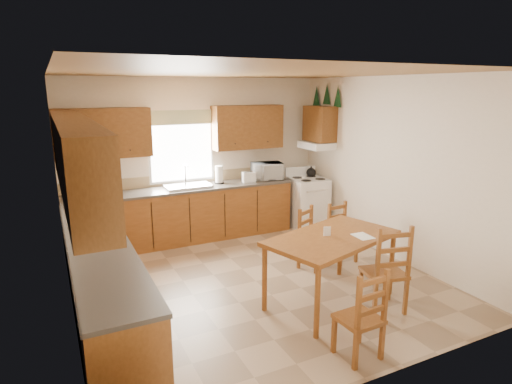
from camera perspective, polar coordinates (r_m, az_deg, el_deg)
name	(u,v)px	position (r m, az deg, el deg)	size (l,w,h in m)	color
floor	(256,281)	(5.85, -0.02, -11.79)	(4.50, 4.50, 0.00)	#9C8163
ceiling	(256,72)	(5.29, -0.02, 15.65)	(4.50, 4.50, 0.00)	brown
wall_left	(62,204)	(4.89, -24.44, -1.41)	(4.50, 4.50, 0.00)	beige
wall_right	(391,169)	(6.70, 17.55, 3.00)	(4.50, 4.50, 0.00)	beige
wall_back	(198,158)	(7.46, -7.69, 4.55)	(4.50, 4.50, 0.00)	beige
wall_front	(379,237)	(3.61, 16.03, -5.77)	(4.50, 4.50, 0.00)	beige
lower_cab_back	(185,215)	(7.28, -9.50, -3.11)	(3.75, 0.60, 0.88)	brown
lower_cab_left	(102,284)	(5.06, -19.89, -11.46)	(0.60, 3.60, 0.88)	brown
counter_back	(183,189)	(7.16, -9.65, 0.42)	(3.75, 0.63, 0.04)	#47403A
counter_left	(98,244)	(4.88, -20.32, -6.56)	(0.63, 3.60, 0.04)	#47403A
backsplash	(178,179)	(7.41, -10.33, 1.71)	(3.75, 0.01, 0.18)	#9A845D
upper_cab_back_left	(103,133)	(6.90, -19.73, 7.38)	(1.41, 0.33, 0.75)	brown
upper_cab_back_right	(248,127)	(7.57, -1.14, 8.65)	(1.25, 0.33, 0.75)	brown
upper_cab_left	(75,156)	(4.65, -22.95, 4.39)	(0.33, 3.60, 0.75)	brown
upper_cab_stove	(320,124)	(7.79, 8.48, 8.98)	(0.33, 0.62, 0.62)	brown
range_hood	(317,145)	(7.80, 8.08, 6.20)	(0.44, 0.62, 0.12)	white
window_frame	(182,147)	(7.32, -9.90, 5.88)	(1.13, 0.02, 1.18)	white
window_pane	(182,147)	(7.31, -9.89, 5.87)	(1.05, 0.01, 1.10)	white
window_valance	(181,117)	(7.24, -10.00, 9.77)	(1.19, 0.01, 0.24)	#58733C
sink_basin	(188,186)	(7.17, -9.09, 0.79)	(0.75, 0.45, 0.04)	silver
pine_decal_a	(338,96)	(7.58, 10.84, 12.40)	(0.22, 0.22, 0.36)	#123B1C
pine_decal_b	(327,94)	(7.84, 9.42, 12.79)	(0.22, 0.22, 0.36)	#123B1C
pine_decal_c	(317,96)	(8.11, 8.07, 12.57)	(0.22, 0.22, 0.36)	#123B1C
stove	(308,203)	(7.93, 6.93, -1.53)	(0.61, 0.63, 0.90)	white
coffeemaker	(83,187)	(6.87, -22.04, 0.60)	(0.19, 0.23, 0.33)	white
paper_towel	(219,175)	(7.37, -4.95, 2.32)	(0.13, 0.13, 0.30)	white
toaster	(249,177)	(7.45, -0.96, 2.00)	(0.22, 0.14, 0.18)	white
microwave	(267,171)	(7.69, 1.47, 2.82)	(0.50, 0.36, 0.30)	white
dining_table	(331,269)	(5.25, 9.91, -10.11)	(1.56, 0.89, 0.84)	brown
chair_near_left	(384,267)	(5.18, 16.73, -9.54)	(0.44, 0.42, 1.05)	brown
chair_near_right	(359,313)	(4.30, 13.60, -15.36)	(0.38, 0.37, 0.92)	brown
chair_far_left	(314,239)	(6.16, 7.69, -6.20)	(0.37, 0.35, 0.87)	brown
chair_far_right	(343,233)	(6.47, 11.49, -5.42)	(0.36, 0.35, 0.86)	brown
table_paper	(363,236)	(5.16, 14.05, -5.74)	(0.19, 0.25, 0.00)	white
table_card	(327,231)	(5.08, 9.47, -5.19)	(0.08, 0.02, 0.11)	white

